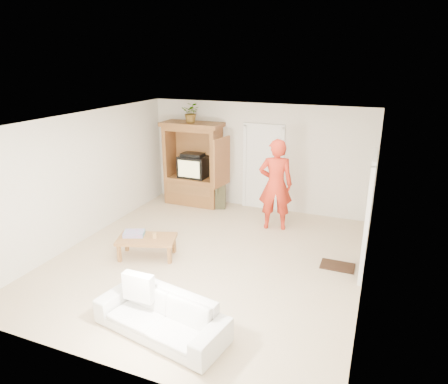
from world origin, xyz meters
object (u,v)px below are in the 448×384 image
(man, at_px, (276,185))
(coffee_table, at_px, (147,240))
(armoire, at_px, (194,169))
(sofa, at_px, (161,315))

(man, relative_size, coffee_table, 1.67)
(armoire, xyz_separation_m, coffee_table, (0.47, -3.03, -0.56))
(man, xyz_separation_m, coffee_table, (-1.87, -2.24, -0.66))
(armoire, distance_m, sofa, 5.24)
(coffee_table, bearing_deg, sofa, -70.93)
(armoire, bearing_deg, coffee_table, -81.15)
(man, distance_m, coffee_table, 2.99)
(armoire, distance_m, coffee_table, 3.12)
(armoire, bearing_deg, man, -18.72)
(armoire, relative_size, man, 1.04)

